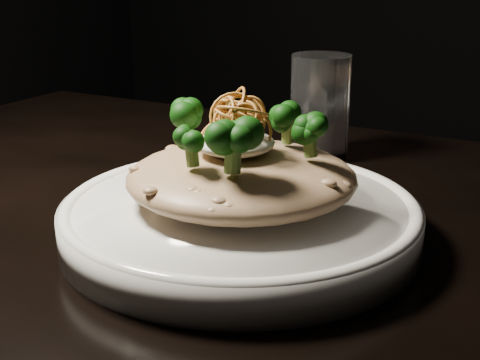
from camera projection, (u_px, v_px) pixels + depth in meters
table at (198, 284)px, 0.70m from camera, size 1.10×0.80×0.75m
plate at (240, 221)px, 0.60m from camera, size 0.32×0.32×0.03m
risotto at (242, 177)px, 0.59m from camera, size 0.21×0.21×0.05m
broccoli at (238, 124)px, 0.58m from camera, size 0.14×0.14×0.05m
cheese at (235, 143)px, 0.58m from camera, size 0.07×0.07×0.02m
shallots at (238, 112)px, 0.57m from camera, size 0.05×0.05×0.04m
drinking_glass at (320, 107)px, 0.82m from camera, size 0.07×0.07×0.13m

